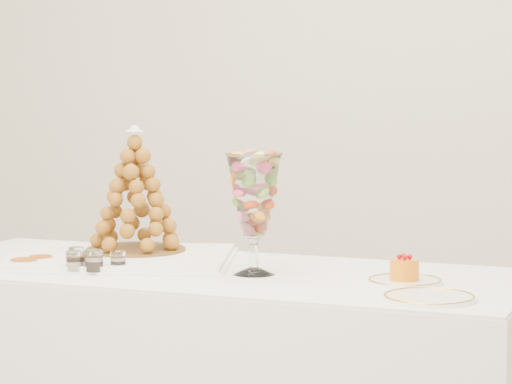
% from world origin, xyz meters
% --- Properties ---
extents(lace_tray, '(0.78, 0.67, 0.02)m').
position_xyz_m(lace_tray, '(-0.43, 0.31, 0.72)').
color(lace_tray, white).
rests_on(lace_tray, buffet_table).
extents(macaron_vase, '(0.16, 0.16, 0.36)m').
position_xyz_m(macaron_vase, '(0.05, 0.23, 0.94)').
color(macaron_vase, white).
rests_on(macaron_vase, buffet_table).
extents(cake_plate, '(0.21, 0.21, 0.01)m').
position_xyz_m(cake_plate, '(0.50, 0.23, 0.72)').
color(cake_plate, white).
rests_on(cake_plate, buffet_table).
extents(spare_plate, '(0.25, 0.25, 0.01)m').
position_xyz_m(spare_plate, '(0.61, 0.01, 0.72)').
color(spare_plate, white).
rests_on(spare_plate, buffet_table).
extents(verrine_a, '(0.05, 0.05, 0.06)m').
position_xyz_m(verrine_a, '(-0.50, 0.15, 0.75)').
color(verrine_a, white).
rests_on(verrine_a, buffet_table).
extents(verrine_b, '(0.05, 0.05, 0.06)m').
position_xyz_m(verrine_b, '(-0.43, 0.09, 0.75)').
color(verrine_b, white).
rests_on(verrine_b, buffet_table).
extents(verrine_c, '(0.05, 0.05, 0.06)m').
position_xyz_m(verrine_c, '(-0.35, 0.13, 0.74)').
color(verrine_c, white).
rests_on(verrine_c, buffet_table).
extents(verrine_d, '(0.06, 0.06, 0.07)m').
position_xyz_m(verrine_d, '(-0.46, 0.06, 0.75)').
color(verrine_d, white).
rests_on(verrine_d, buffet_table).
extents(verrine_e, '(0.06, 0.06, 0.07)m').
position_xyz_m(verrine_e, '(-0.40, 0.07, 0.75)').
color(verrine_e, white).
rests_on(verrine_e, buffet_table).
extents(ramekin_back, '(0.08, 0.08, 0.02)m').
position_xyz_m(ramekin_back, '(-0.63, 0.16, 0.73)').
color(ramekin_back, white).
rests_on(ramekin_back, buffet_table).
extents(ramekin_front, '(0.09, 0.09, 0.03)m').
position_xyz_m(ramekin_front, '(-0.64, 0.08, 0.73)').
color(ramekin_front, white).
rests_on(ramekin_front, buffet_table).
extents(croquembouche, '(0.32, 0.32, 0.40)m').
position_xyz_m(croquembouche, '(-0.42, 0.40, 0.93)').
color(croquembouche, brown).
rests_on(croquembouche, lace_tray).
extents(mousse_cake, '(0.08, 0.08, 0.07)m').
position_xyz_m(mousse_cake, '(0.50, 0.23, 0.75)').
color(mousse_cake, orange).
rests_on(mousse_cake, cake_plate).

